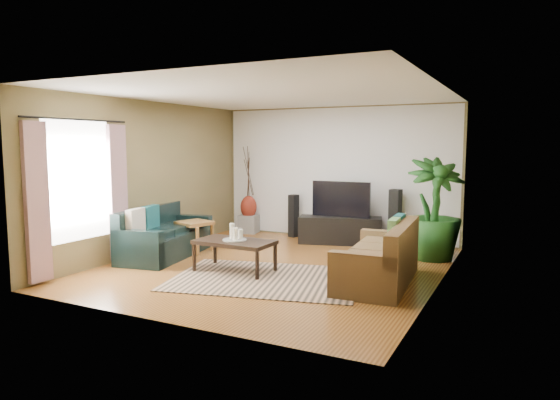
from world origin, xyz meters
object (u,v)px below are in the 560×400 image
Objects in this scene: sofa_right at (377,253)px; potted_plant at (434,209)px; sofa_left at (166,232)px; television at (341,199)px; coffee_table at (235,256)px; vase at (249,207)px; tv_stand at (340,230)px; pedestal at (249,224)px; side_table at (195,237)px; speaker_right at (395,218)px; speaker_left at (294,216)px.

potted_plant is at bearing 163.28° from sofa_right.
television is at bearing -54.38° from sofa_left.
coffee_table is 2.37× the size of vase.
sofa_left is at bearing -134.33° from television.
tv_stand is 2.24m from pedestal.
vase is at bearing 93.59° from side_table.
side_table is (0.14, -2.16, 0.09)m from pedestal.
pedestal is (-4.06, 0.78, -0.67)m from potted_plant.
sofa_right is 3.85× the size of vase.
tv_stand is at bearing -153.66° from sofa_right.
vase is at bearing 117.89° from coffee_table.
sofa_right is at bearing -8.32° from side_table.
speaker_right is (1.01, 0.26, 0.28)m from tv_stand.
potted_plant is 4.20m from side_table.
pedestal is 2.17m from side_table.
potted_plant reaches higher than sofa_right.
television is (0.71, 2.78, 0.63)m from coffee_table.
coffee_table is 3.03× the size of pedestal.
speaker_left reaches higher than coffee_table.
sofa_left is at bearing -100.37° from speaker_left.
tv_stand is at bearing -157.89° from speaker_right.
sofa_right is at bearing -75.21° from tv_stand.
coffee_table is at bearing -67.82° from speaker_left.
side_table is at bearing -99.58° from speaker_left.
tv_stand is at bearing 42.34° from side_table.
speaker_right is 3.25m from pedestal.
speaker_left is at bearing -34.64° from sofa_left.
television is 2.08× the size of side_table.
tv_stand is 2.82m from side_table.
sofa_left is at bearing -118.10° from side_table.
potted_plant is (2.55, 2.24, 0.62)m from coffee_table.
vase is (0.00, 0.00, 0.37)m from pedestal.
side_table is (-0.95, -2.16, -0.16)m from speaker_left.
tv_stand is 2.00m from potted_plant.
pedestal is at bearing 117.89° from coffee_table.
sofa_right is at bearing -100.64° from sofa_left.
coffee_table is 3.39m from vase.
tv_stand is at bearing -6.80° from pedestal.
side_table is at bearing -102.44° from sofa_right.
sofa_right is 4.52m from vase.
potted_plant is (1.84, -0.52, 0.59)m from tv_stand.
television is 3.00× the size of pedestal.
tv_stand is (-1.42, 2.41, -0.16)m from sofa_right.
potted_plant reaches higher than side_table.
coffee_table is (1.63, -0.38, -0.18)m from sofa_left.
sofa_left is 4.26m from speaker_right.
sofa_right is 1.77× the size of speaker_right.
speaker_right reaches higher than pedestal.
vase reaches higher than side_table.
tv_stand is 1.08m from speaker_right.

